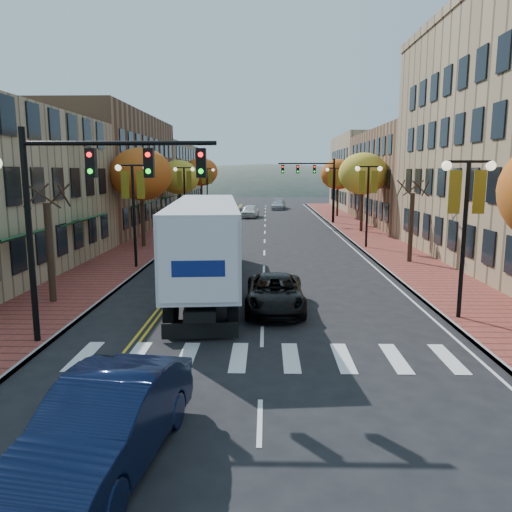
{
  "coord_description": "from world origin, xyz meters",
  "views": [
    {
      "loc": [
        0.13,
        -12.58,
        5.64
      ],
      "look_at": [
        -0.29,
        7.7,
        2.2
      ],
      "focal_mm": 35.0,
      "sensor_mm": 36.0,
      "label": 1
    }
  ],
  "objects": [
    {
      "name": "ground",
      "position": [
        0.0,
        0.0,
        0.0
      ],
      "size": [
        200.0,
        200.0,
        0.0
      ],
      "primitive_type": "plane",
      "color": "black",
      "rests_on": "ground"
    },
    {
      "name": "sidewalk_left",
      "position": [
        -9.0,
        32.5,
        0.07
      ],
      "size": [
        4.0,
        85.0,
        0.15
      ],
      "primitive_type": "cube",
      "color": "brown",
      "rests_on": "ground"
    },
    {
      "name": "sidewalk_right",
      "position": [
        9.0,
        32.5,
        0.07
      ],
      "size": [
        4.0,
        85.0,
        0.15
      ],
      "primitive_type": "cube",
      "color": "brown",
      "rests_on": "ground"
    },
    {
      "name": "building_left_mid",
      "position": [
        -17.0,
        36.0,
        5.5
      ],
      "size": [
        12.0,
        24.0,
        11.0
      ],
      "primitive_type": "cube",
      "color": "brown",
      "rests_on": "ground"
    },
    {
      "name": "building_left_far",
      "position": [
        -17.0,
        61.0,
        4.75
      ],
      "size": [
        12.0,
        26.0,
        9.5
      ],
      "primitive_type": "cube",
      "color": "#9E8966",
      "rests_on": "ground"
    },
    {
      "name": "building_right_mid",
      "position": [
        18.5,
        42.0,
        5.0
      ],
      "size": [
        15.0,
        24.0,
        10.0
      ],
      "primitive_type": "cube",
      "color": "brown",
      "rests_on": "ground"
    },
    {
      "name": "building_right_far",
      "position": [
        18.5,
        64.0,
        5.5
      ],
      "size": [
        15.0,
        20.0,
        11.0
      ],
      "primitive_type": "cube",
      "color": "#9E8966",
      "rests_on": "ground"
    },
    {
      "name": "tree_left_a",
      "position": [
        -9.0,
        8.0,
        2.25
      ],
      "size": [
        0.28,
        0.28,
        4.2
      ],
      "color": "#382619",
      "rests_on": "sidewalk_left"
    },
    {
      "name": "tree_left_b",
      "position": [
        -9.0,
        24.0,
        5.45
      ],
      "size": [
        4.48,
        4.48,
        7.21
      ],
      "color": "#382619",
      "rests_on": "sidewalk_left"
    },
    {
      "name": "tree_left_c",
      "position": [
        -9.0,
        40.0,
        5.05
      ],
      "size": [
        4.16,
        4.16,
        6.69
      ],
      "color": "#382619",
      "rests_on": "sidewalk_left"
    },
    {
      "name": "tree_left_d",
      "position": [
        -9.0,
        58.0,
        5.6
      ],
      "size": [
        4.61,
        4.61,
        7.42
      ],
      "color": "#382619",
      "rests_on": "sidewalk_left"
    },
    {
      "name": "tree_right_b",
      "position": [
        9.0,
        18.0,
        2.25
      ],
      "size": [
        0.28,
        0.28,
        4.2
      ],
      "color": "#382619",
      "rests_on": "sidewalk_right"
    },
    {
      "name": "tree_right_c",
      "position": [
        9.0,
        34.0,
        5.45
      ],
      "size": [
        4.48,
        4.48,
        7.21
      ],
      "color": "#382619",
      "rests_on": "sidewalk_right"
    },
    {
      "name": "tree_right_d",
      "position": [
        9.0,
        50.0,
        5.29
      ],
      "size": [
        4.35,
        4.35,
        7.0
      ],
      "color": "#382619",
      "rests_on": "sidewalk_right"
    },
    {
      "name": "lamp_left_b",
      "position": [
        -7.5,
        16.0,
        4.29
      ],
      "size": [
        1.96,
        0.36,
        6.05
      ],
      "color": "black",
      "rests_on": "ground"
    },
    {
      "name": "lamp_left_c",
      "position": [
        -7.5,
        34.0,
        4.29
      ],
      "size": [
        1.96,
        0.36,
        6.05
      ],
      "color": "black",
      "rests_on": "ground"
    },
    {
      "name": "lamp_left_d",
      "position": [
        -7.5,
        52.0,
        4.29
      ],
      "size": [
        1.96,
        0.36,
        6.05
      ],
      "color": "black",
      "rests_on": "ground"
    },
    {
      "name": "lamp_right_a",
      "position": [
        7.5,
        6.0,
        4.29
      ],
      "size": [
        1.96,
        0.36,
        6.05
      ],
      "color": "black",
      "rests_on": "ground"
    },
    {
      "name": "lamp_right_b",
      "position": [
        7.5,
        24.0,
        4.29
      ],
      "size": [
        1.96,
        0.36,
        6.05
      ],
      "color": "black",
      "rests_on": "ground"
    },
    {
      "name": "lamp_right_c",
      "position": [
        7.5,
        42.0,
        4.29
      ],
      "size": [
        1.96,
        0.36,
        6.05
      ],
      "color": "black",
      "rests_on": "ground"
    },
    {
      "name": "traffic_mast_near",
      "position": [
        -5.48,
        3.0,
        4.92
      ],
      "size": [
        6.1,
        0.35,
        7.0
      ],
      "color": "black",
      "rests_on": "ground"
    },
    {
      "name": "traffic_mast_far",
      "position": [
        5.48,
        42.0,
        4.92
      ],
      "size": [
        6.1,
        0.34,
        7.0
      ],
      "color": "black",
      "rests_on": "ground"
    },
    {
      "name": "semi_truck",
      "position": [
        -2.8,
        11.42,
        2.5
      ],
      "size": [
        4.26,
        17.31,
        4.28
      ],
      "rotation": [
        0.0,
        0.0,
        0.09
      ],
      "color": "black",
      "rests_on": "ground"
    },
    {
      "name": "navy_sedan",
      "position": [
        -2.92,
        -3.79,
        0.89
      ],
      "size": [
        2.58,
        5.6,
        1.78
      ],
      "primitive_type": "imported",
      "rotation": [
        0.0,
        0.0,
        -0.13
      ],
      "color": "black",
      "rests_on": "ground"
    },
    {
      "name": "black_suv",
      "position": [
        0.5,
        7.37,
        0.71
      ],
      "size": [
        2.37,
        5.11,
        1.42
      ],
      "primitive_type": "imported",
      "rotation": [
        0.0,
        0.0,
        0.0
      ],
      "color": "black",
      "rests_on": "ground"
    },
    {
      "name": "car_far_white",
      "position": [
        -1.9,
        49.47,
        0.79
      ],
      "size": [
        2.41,
        4.82,
        1.58
      ],
      "primitive_type": "imported",
      "rotation": [
        0.0,
        0.0,
        -0.12
      ],
      "color": "white",
      "rests_on": "ground"
    },
    {
      "name": "car_far_silver",
      "position": [
        1.91,
        62.76,
        0.68
      ],
      "size": [
        2.43,
        4.9,
        1.37
      ],
      "primitive_type": "imported",
      "rotation": [
        0.0,
        0.0,
        -0.11
      ],
      "color": "#B2B3BA",
      "rests_on": "ground"
    },
    {
      "name": "car_far_oncoming",
      "position": [
        2.13,
        66.18,
        0.71
      ],
      "size": [
        1.85,
        4.43,
        1.42
      ],
      "primitive_type": "imported",
      "rotation": [
        0.0,
        0.0,
        3.22
      ],
      "color": "#A09FA6",
      "rests_on": "ground"
    }
  ]
}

